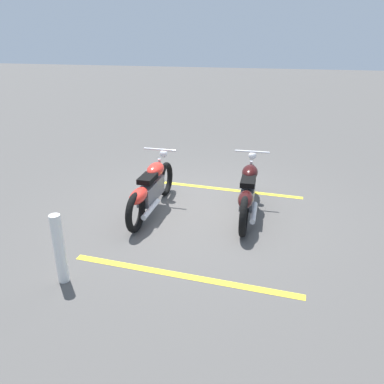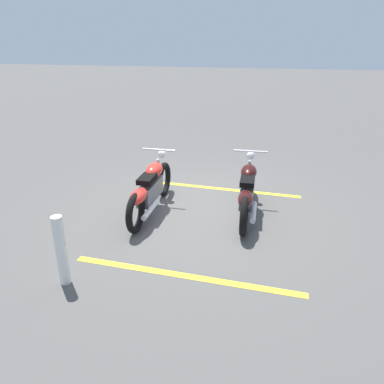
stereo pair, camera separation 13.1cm
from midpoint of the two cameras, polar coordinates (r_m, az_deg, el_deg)
The scene contains 6 objects.
ground_plane at distance 7.03m, azimuth 1.92°, elevation -2.51°, with size 60.00×60.00×0.00m, color #514F4C.
motorcycle_bright_foreground at distance 6.74m, azimuth -5.66°, elevation 0.51°, with size 2.23×0.62×1.04m.
motorcycle_dark_foreground at distance 6.66m, azimuth 8.99°, elevation 0.05°, with size 2.23×0.62×1.04m.
bollard_post at distance 5.12m, azimuth -18.63°, elevation -8.15°, with size 0.14×0.14×0.96m, color white.
parking_stripe_near at distance 7.92m, azimuth 5.25°, elevation 0.43°, with size 3.20×0.12×0.01m, color yellow.
parking_stripe_mid at distance 5.21m, azimuth -0.71°, elevation -12.47°, with size 3.20×0.12×0.01m, color yellow.
Camera 1 is at (6.23, 1.24, 3.02)m, focal length 35.44 mm.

